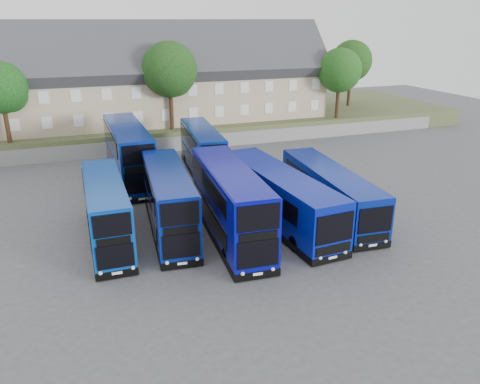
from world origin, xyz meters
name	(u,v)px	position (x,y,z in m)	size (l,w,h in m)	color
ground	(230,252)	(0.00, 0.00, 0.00)	(120.00, 120.00, 0.00)	#4B4B50
retaining_wall	(157,145)	(0.00, 24.00, 0.75)	(70.00, 0.40, 1.50)	slate
earth_bank	(143,124)	(0.00, 34.00, 1.00)	(80.00, 20.00, 2.00)	#485630
terrace_row	(117,83)	(-3.00, 30.00, 6.60)	(48.00, 10.40, 11.20)	tan
dd_front_left	(107,213)	(-6.72, 4.00, 1.94)	(2.32, 10.00, 3.96)	#083B9A
dd_front_mid	(169,202)	(-2.78, 4.13, 2.06)	(3.23, 10.72, 4.20)	navy
dd_front_right	(230,204)	(0.70, 2.06, 2.23)	(3.32, 11.56, 4.54)	#070A8F
dd_rear_left	(129,154)	(-3.88, 15.70, 2.35)	(2.95, 12.06, 4.77)	navy
dd_rear_right	(202,152)	(2.58, 15.45, 2.02)	(3.20, 10.50, 4.11)	navy
coach_east_a	(279,198)	(4.59, 3.17, 1.76)	(3.71, 13.28, 3.59)	#081898
coach_east_b	(329,193)	(8.54, 3.21, 1.62)	(3.35, 12.26, 3.31)	navy
tree_west	(3,89)	(-13.85, 25.10, 7.05)	(4.80, 4.80, 7.65)	#382314
tree_mid	(171,72)	(2.15, 25.60, 8.07)	(5.76, 5.76, 9.18)	#382314
tree_east	(340,72)	(22.15, 25.10, 7.39)	(5.12, 5.12, 8.16)	#382314
tree_far	(352,63)	(28.15, 32.10, 7.73)	(5.44, 5.44, 8.67)	#382314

